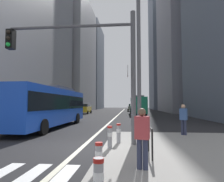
{
  "coord_description": "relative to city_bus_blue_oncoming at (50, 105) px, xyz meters",
  "views": [
    {
      "loc": [
        2.12,
        -8.44,
        1.91
      ],
      "look_at": [
        -1.27,
        27.75,
        4.38
      ],
      "focal_mm": 30.95,
      "sensor_mm": 36.0,
      "label": 1
    }
  ],
  "objects": [
    {
      "name": "pedestrian_waiting",
      "position": [
        9.54,
        -3.73,
        -0.71
      ],
      "size": [
        0.45,
        0.41,
        1.74
      ],
      "color": "#2D334C",
      "rests_on": "median_island"
    },
    {
      "name": "car_oncoming_mid",
      "position": [
        -2.44,
        22.56,
        -0.85
      ],
      "size": [
        2.06,
        4.38,
        1.94
      ],
      "color": "gold",
      "rests_on": "ground"
    },
    {
      "name": "sedan_white_oncoming",
      "position": [
        -3.28,
        -1.24,
        -0.85
      ],
      "size": [
        2.13,
        4.34,
        1.94
      ],
      "color": "silver",
      "rests_on": "ground"
    },
    {
      "name": "street_lamp_post",
      "position": [
        6.94,
        -5.52,
        3.45
      ],
      "size": [
        5.5,
        0.32,
        8.0
      ],
      "color": "#56565B",
      "rests_on": "median_island"
    },
    {
      "name": "lane_centre_line",
      "position": [
        4.37,
        23.23,
        -1.83
      ],
      "size": [
        0.2,
        80.0,
        0.01
      ],
      "primitive_type": "cube",
      "color": "beige",
      "rests_on": "ground"
    },
    {
      "name": "car_receding_near",
      "position": [
        6.87,
        35.47,
        -0.85
      ],
      "size": [
        2.21,
        4.67,
        1.94
      ],
      "color": "#B2A899",
      "rests_on": "ground"
    },
    {
      "name": "bollard_front",
      "position": [
        5.92,
        -11.77,
        -1.23
      ],
      "size": [
        0.2,
        0.2,
        0.81
      ],
      "color": "#99999E",
      "rests_on": "median_island"
    },
    {
      "name": "traffic_signal_gantry",
      "position": [
        4.59,
        -6.6,
        2.28
      ],
      "size": [
        6.15,
        0.65,
        6.0
      ],
      "color": "#515156",
      "rests_on": "median_island"
    },
    {
      "name": "city_bus_blue_oncoming",
      "position": [
        0.0,
        0.0,
        0.0
      ],
      "size": [
        2.82,
        11.36,
        3.4
      ],
      "color": "blue",
      "rests_on": "ground"
    },
    {
      "name": "office_tower_left_mid",
      "position": [
        -11.63,
        38.35,
        13.89
      ],
      "size": [
        13.36,
        20.92,
        31.46
      ],
      "primitive_type": "cube",
      "color": "#9E9EA3",
      "rests_on": "ground"
    },
    {
      "name": "pedestrian_railing",
      "position": [
        7.17,
        -7.18,
        -0.98
      ],
      "size": [
        0.06,
        3.75,
        0.98
      ],
      "color": "black",
      "rests_on": "median_island"
    },
    {
      "name": "ground_plane",
      "position": [
        4.37,
        13.23,
        -1.84
      ],
      "size": [
        160.0,
        160.0,
        0.0
      ],
      "primitive_type": "plane",
      "color": "black"
    },
    {
      "name": "office_tower_left_far",
      "position": [
        -11.63,
        61.98,
        14.96
      ],
      "size": [
        12.78,
        18.91,
        33.6
      ],
      "primitive_type": "cube",
      "color": "slate",
      "rests_on": "ground"
    },
    {
      "name": "bollard_right",
      "position": [
        5.67,
        -7.44,
        -1.2
      ],
      "size": [
        0.2,
        0.2,
        0.88
      ],
      "color": "#99999E",
      "rests_on": "median_island"
    },
    {
      "name": "office_tower_right_mid",
      "position": [
        21.37,
        33.91,
        16.65
      ],
      "size": [
        13.14,
        20.74,
        36.97
      ],
      "primitive_type": "cube",
      "color": "gray",
      "rests_on": "ground"
    },
    {
      "name": "office_tower_right_far",
      "position": [
        21.37,
        57.65,
        23.13
      ],
      "size": [
        13.97,
        16.38,
        49.93
      ],
      "primitive_type": "cube",
      "color": "slate",
      "rests_on": "ground"
    },
    {
      "name": "bollard_left",
      "position": [
        5.67,
        -10.17,
        -1.26
      ],
      "size": [
        0.2,
        0.2,
        0.77
      ],
      "color": "#99999E",
      "rests_on": "median_island"
    },
    {
      "name": "car_receding_far",
      "position": [
        8.78,
        32.38,
        -0.85
      ],
      "size": [
        2.2,
        4.6,
        1.94
      ],
      "color": "silver",
      "rests_on": "ground"
    },
    {
      "name": "median_island",
      "position": [
        9.87,
        -7.77,
        -1.76
      ],
      "size": [
        9.0,
        10.0,
        0.15
      ],
      "primitive_type": "cube",
      "color": "gray",
      "rests_on": "ground"
    },
    {
      "name": "city_bus_red_receding",
      "position": [
        7.92,
        21.34,
        -0.0
      ],
      "size": [
        2.88,
        10.96,
        3.4
      ],
      "color": "#198456",
      "rests_on": "ground"
    },
    {
      "name": "pedestrian_walking",
      "position": [
        6.81,
        -9.81,
        -0.78
      ],
      "size": [
        0.43,
        0.34,
        1.65
      ],
      "color": "#2D334C",
      "rests_on": "median_island"
    },
    {
      "name": "bollard_back",
      "position": [
        5.96,
        -6.33,
        -1.2
      ],
      "size": [
        0.2,
        0.2,
        0.87
      ],
      "color": "#99999E",
      "rests_on": "median_island"
    }
  ]
}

